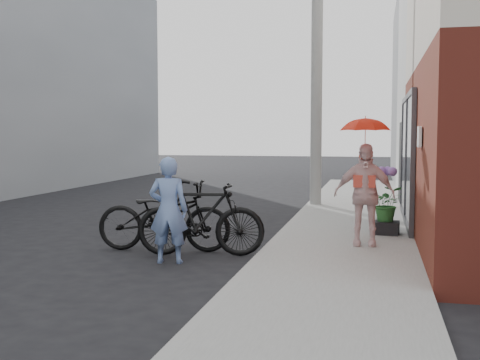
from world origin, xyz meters
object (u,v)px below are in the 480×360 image
(officer, at_px, (169,210))
(utility_pole, at_px, (317,66))
(bike_right, at_px, (201,218))
(bike_left, at_px, (164,216))
(kimono_woman, at_px, (364,195))
(planter, at_px, (387,228))

(officer, bearing_deg, utility_pole, -110.97)
(officer, relative_size, bike_right, 0.79)
(bike_right, bearing_deg, officer, 142.69)
(utility_pole, height_order, bike_left, utility_pole)
(utility_pole, xyz_separation_m, officer, (-1.44, -6.72, -2.73))
(officer, bearing_deg, bike_left, -74.55)
(bike_left, relative_size, kimono_woman, 1.34)
(bike_left, bearing_deg, planter, -70.03)
(officer, relative_size, bike_left, 0.72)
(utility_pole, bearing_deg, bike_right, -100.49)
(bike_right, relative_size, kimono_woman, 1.22)
(officer, height_order, bike_left, officer)
(utility_pole, bearing_deg, planter, -68.46)
(officer, distance_m, bike_right, 0.69)
(kimono_woman, bearing_deg, officer, -152.99)
(kimono_woman, relative_size, planter, 3.81)
(bike_right, bearing_deg, kimono_woman, -81.45)
(utility_pole, distance_m, planter, 5.56)
(planter, bearing_deg, bike_left, -153.88)
(kimono_woman, bearing_deg, bike_right, -161.71)
(utility_pole, xyz_separation_m, bike_right, (-1.13, -6.13, -2.92))
(utility_pole, bearing_deg, bike_left, -107.16)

